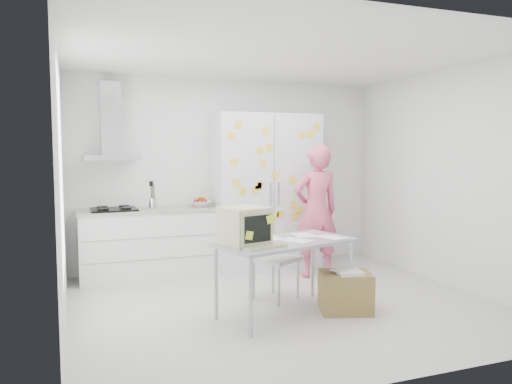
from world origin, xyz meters
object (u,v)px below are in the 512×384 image
object	(u,v)px
person	(316,211)
cardboard_box	(345,291)
chair	(270,251)
desk	(260,234)

from	to	relation	value
person	cardboard_box	distance (m)	1.62
chair	cardboard_box	world-z (taller)	chair
desk	chair	bearing A→B (deg)	43.84
person	cardboard_box	xyz separation A→B (m)	(-0.38, -1.42, -0.66)
person	cardboard_box	world-z (taller)	person
chair	cardboard_box	xyz separation A→B (m)	(0.57, -0.70, -0.34)
cardboard_box	chair	bearing A→B (deg)	129.11
chair	cardboard_box	bearing A→B (deg)	-80.94
person	chair	distance (m)	1.24
desk	chair	xyz separation A→B (m)	(0.35, 0.60, -0.31)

